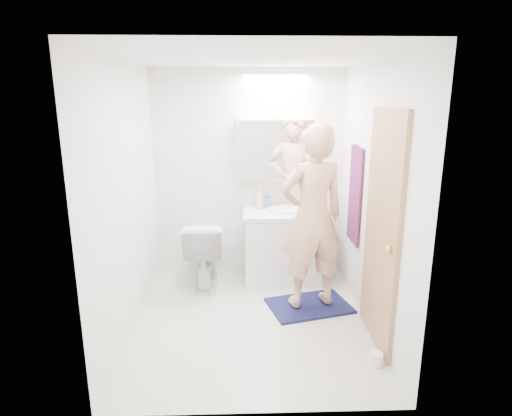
{
  "coord_description": "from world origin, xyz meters",
  "views": [
    {
      "loc": [
        -0.08,
        -3.7,
        2.08
      ],
      "look_at": [
        0.05,
        0.25,
        1.05
      ],
      "focal_mm": 30.01,
      "sensor_mm": 36.0,
      "label": 1
    }
  ],
  "objects_px": {
    "vanity_cabinet": "(284,247)",
    "toilet_paper_roll": "(376,359)",
    "medicine_cabinet": "(275,149)",
    "person": "(312,217)",
    "soap_bottle_a": "(260,198)",
    "toilet": "(204,252)",
    "soap_bottle_b": "(267,200)",
    "toothbrush_cup": "(301,204)"
  },
  "relations": [
    {
      "from": "medicine_cabinet",
      "to": "toilet_paper_roll",
      "type": "bearing_deg",
      "value": -70.41
    },
    {
      "from": "toilet",
      "to": "soap_bottle_a",
      "type": "distance_m",
      "value": 0.89
    },
    {
      "from": "vanity_cabinet",
      "to": "toothbrush_cup",
      "type": "xyz_separation_m",
      "value": [
        0.2,
        0.16,
        0.48
      ]
    },
    {
      "from": "vanity_cabinet",
      "to": "toothbrush_cup",
      "type": "relative_size",
      "value": 8.34
    },
    {
      "from": "person",
      "to": "soap_bottle_a",
      "type": "relative_size",
      "value": 7.46
    },
    {
      "from": "toilet",
      "to": "vanity_cabinet",
      "type": "bearing_deg",
      "value": -174.29
    },
    {
      "from": "soap_bottle_a",
      "to": "toilet",
      "type": "bearing_deg",
      "value": -157.41
    },
    {
      "from": "person",
      "to": "soap_bottle_b",
      "type": "height_order",
      "value": "person"
    },
    {
      "from": "person",
      "to": "soap_bottle_b",
      "type": "distance_m",
      "value": 0.97
    },
    {
      "from": "person",
      "to": "toilet_paper_roll",
      "type": "bearing_deg",
      "value": 96.27
    },
    {
      "from": "medicine_cabinet",
      "to": "person",
      "type": "distance_m",
      "value": 1.11
    },
    {
      "from": "soap_bottle_b",
      "to": "person",
      "type": "bearing_deg",
      "value": -66.5
    },
    {
      "from": "vanity_cabinet",
      "to": "soap_bottle_b",
      "type": "distance_m",
      "value": 0.58
    },
    {
      "from": "medicine_cabinet",
      "to": "person",
      "type": "height_order",
      "value": "person"
    },
    {
      "from": "toilet",
      "to": "person",
      "type": "xyz_separation_m",
      "value": [
        1.11,
        -0.6,
        0.57
      ]
    },
    {
      "from": "medicine_cabinet",
      "to": "toothbrush_cup",
      "type": "xyz_separation_m",
      "value": [
        0.3,
        -0.05,
        -0.63
      ]
    },
    {
      "from": "medicine_cabinet",
      "to": "soap_bottle_b",
      "type": "distance_m",
      "value": 0.6
    },
    {
      "from": "vanity_cabinet",
      "to": "toilet_paper_roll",
      "type": "xyz_separation_m",
      "value": [
        0.58,
        -1.7,
        -0.34
      ]
    },
    {
      "from": "vanity_cabinet",
      "to": "medicine_cabinet",
      "type": "xyz_separation_m",
      "value": [
        -0.1,
        0.21,
        1.11
      ]
    },
    {
      "from": "vanity_cabinet",
      "to": "toilet",
      "type": "height_order",
      "value": "vanity_cabinet"
    },
    {
      "from": "medicine_cabinet",
      "to": "toilet",
      "type": "relative_size",
      "value": 1.14
    },
    {
      "from": "vanity_cabinet",
      "to": "soap_bottle_a",
      "type": "relative_size",
      "value": 3.72
    },
    {
      "from": "soap_bottle_b",
      "to": "toothbrush_cup",
      "type": "distance_m",
      "value": 0.4
    },
    {
      "from": "person",
      "to": "toilet",
      "type": "bearing_deg",
      "value": -43.28
    },
    {
      "from": "soap_bottle_a",
      "to": "person",
      "type": "bearing_deg",
      "value": -61.24
    },
    {
      "from": "soap_bottle_b",
      "to": "toilet_paper_roll",
      "type": "relative_size",
      "value": 1.65
    },
    {
      "from": "medicine_cabinet",
      "to": "soap_bottle_a",
      "type": "bearing_deg",
      "value": -161.4
    },
    {
      "from": "vanity_cabinet",
      "to": "soap_bottle_b",
      "type": "height_order",
      "value": "soap_bottle_b"
    },
    {
      "from": "soap_bottle_a",
      "to": "toilet_paper_roll",
      "type": "xyz_separation_m",
      "value": [
        0.86,
        -1.85,
        -0.89
      ]
    },
    {
      "from": "soap_bottle_b",
      "to": "toilet_paper_roll",
      "type": "height_order",
      "value": "soap_bottle_b"
    },
    {
      "from": "vanity_cabinet",
      "to": "person",
      "type": "relative_size",
      "value": 0.5
    },
    {
      "from": "toilet",
      "to": "person",
      "type": "relative_size",
      "value": 0.43
    },
    {
      "from": "vanity_cabinet",
      "to": "medicine_cabinet",
      "type": "bearing_deg",
      "value": 115.52
    },
    {
      "from": "medicine_cabinet",
      "to": "person",
      "type": "bearing_deg",
      "value": -72.28
    },
    {
      "from": "vanity_cabinet",
      "to": "person",
      "type": "bearing_deg",
      "value": -74.74
    },
    {
      "from": "soap_bottle_a",
      "to": "vanity_cabinet",
      "type": "bearing_deg",
      "value": -28.31
    },
    {
      "from": "toilet_paper_roll",
      "to": "soap_bottle_a",
      "type": "bearing_deg",
      "value": 114.89
    },
    {
      "from": "vanity_cabinet",
      "to": "toothbrush_cup",
      "type": "distance_m",
      "value": 0.55
    },
    {
      "from": "person",
      "to": "toilet_paper_roll",
      "type": "relative_size",
      "value": 16.41
    },
    {
      "from": "person",
      "to": "soap_bottle_b",
      "type": "relative_size",
      "value": 9.94
    },
    {
      "from": "soap_bottle_a",
      "to": "toilet_paper_roll",
      "type": "bearing_deg",
      "value": -65.11
    },
    {
      "from": "toothbrush_cup",
      "to": "toilet_paper_roll",
      "type": "height_order",
      "value": "toothbrush_cup"
    }
  ]
}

